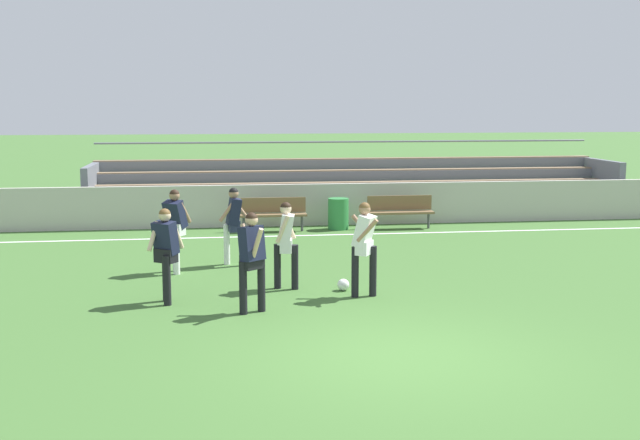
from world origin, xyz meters
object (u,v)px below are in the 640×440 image
player_white_wide_right (286,238)px  bench_near_bin (400,209)px  bench_far_right (273,211)px  player_dark_wide_left (234,219)px  player_white_deep_cover (364,241)px  trash_bin (338,214)px  bleacher_stand (357,185)px  player_dark_trailing_run (175,223)px  soccer_ball (343,285)px  player_dark_dropping_back (252,253)px  player_dark_overlapping (166,247)px

player_white_wide_right → bench_near_bin: bearing=60.5°
player_white_wide_right → bench_far_right: bearing=87.7°
player_dark_wide_left → player_white_deep_cover: bearing=-54.6°
bench_far_right → trash_bin: (1.80, 0.10, -0.12)m
trash_bin → bleacher_stand: bearing=69.6°
trash_bin → player_dark_trailing_run: player_dark_trailing_run is taller
bleacher_stand → trash_bin: bearing=-110.4°
player_white_wide_right → player_dark_trailing_run: bearing=140.5°
bench_far_right → player_dark_wide_left: size_ratio=1.09×
soccer_ball → player_dark_dropping_back: bearing=-142.7°
bench_near_bin → bench_far_right: bearing=180.0°
bench_near_bin → player_dark_trailing_run: size_ratio=1.06×
bench_far_right → bench_near_bin: (3.50, 0.00, 0.00)m
bleacher_stand → player_dark_dropping_back: (-3.83, -11.22, 0.09)m
player_dark_trailing_run → bleacher_stand: bearing=56.7°
trash_bin → player_white_deep_cover: (-0.76, -7.56, 0.58)m
player_dark_trailing_run → soccer_ball: 3.80m
player_dark_trailing_run → bench_near_bin: bearing=40.4°
bench_near_bin → player_white_deep_cover: (-2.46, -7.46, 0.46)m
bench_far_right → player_dark_wide_left: (-1.15, -4.37, 0.44)m
player_dark_trailing_run → player_dark_wide_left: (1.19, 0.60, -0.03)m
trash_bin → player_dark_wide_left: bearing=-123.4°
bench_far_right → player_white_wide_right: player_white_wide_right is taller
player_dark_trailing_run → player_dark_overlapping: bearing=-91.3°
bench_near_bin → player_dark_wide_left: bearing=-136.8°
player_white_wide_right → soccer_ball: bearing=-15.8°
bench_far_right → player_white_wide_right: size_ratio=1.11×
bleacher_stand → bench_near_bin: size_ratio=8.96×
player_white_deep_cover → soccer_ball: 1.06m
bleacher_stand → player_dark_wide_left: size_ratio=9.75×
bench_far_right → player_dark_overlapping: player_dark_overlapping is taller
player_dark_trailing_run → soccer_ball: size_ratio=7.72×
player_white_deep_cover → player_dark_trailing_run: 4.20m
player_white_deep_cover → player_dark_trailing_run: size_ratio=0.99×
trash_bin → player_dark_wide_left: size_ratio=0.51×
bench_near_bin → player_dark_overlapping: bearing=-128.4°
bleacher_stand → player_dark_trailing_run: size_ratio=9.49×
player_white_wide_right → player_dark_dropping_back: player_dark_dropping_back is taller
bench_far_right → player_white_wide_right: bearing=-92.3°
bench_near_bin → player_dark_wide_left: 6.40m
trash_bin → player_dark_overlapping: 8.66m
player_white_wide_right → player_dark_dropping_back: 1.75m
bench_far_right → player_white_wide_right: 6.70m
bleacher_stand → player_white_wide_right: 10.10m
bench_far_right → player_dark_trailing_run: size_ratio=1.06×
bleacher_stand → bench_near_bin: (0.65, -2.93, -0.35)m
player_white_wide_right → soccer_ball: (1.02, -0.29, -0.85)m
player_white_deep_cover → bleacher_stand: bearing=80.1°
player_white_wide_right → player_dark_trailing_run: (-2.08, 1.71, 0.06)m
bleacher_stand → player_white_deep_cover: 10.54m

